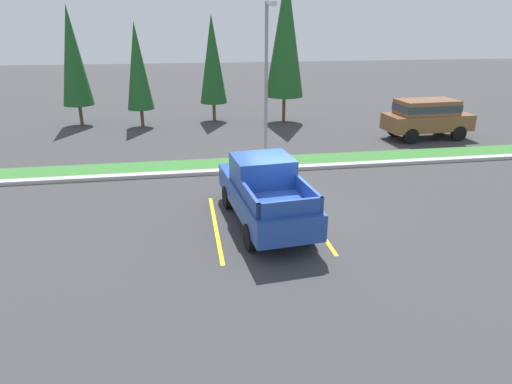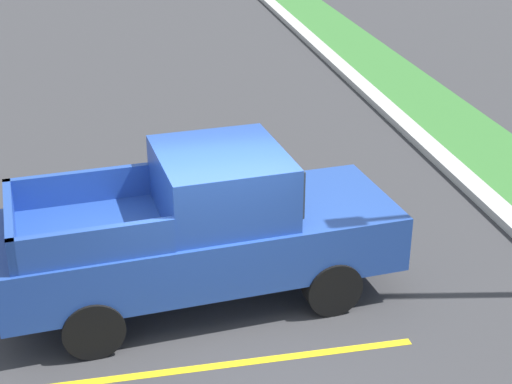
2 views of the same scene
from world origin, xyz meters
name	(u,v)px [view 2 (image 2 of 2)]	position (x,y,z in m)	size (l,w,h in m)	color
ground_plane	(227,333)	(0.00, 0.00, 0.00)	(120.00, 120.00, 0.00)	#38383A
parking_line_near	(188,243)	(-2.45, -0.19, 0.00)	(0.12, 4.80, 0.01)	yellow
parking_line_far	(221,365)	(0.65, -0.19, 0.00)	(0.12, 4.80, 0.01)	yellow
pickup_truck_main	(204,229)	(-0.90, -0.14, 1.04)	(2.41, 5.39, 2.10)	black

